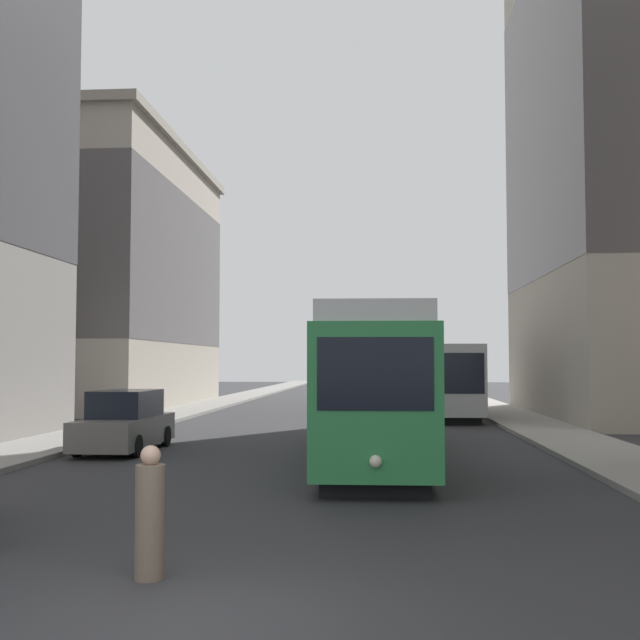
% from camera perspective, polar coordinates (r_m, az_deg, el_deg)
% --- Properties ---
extents(ground_plane, '(200.00, 200.00, 0.00)m').
position_cam_1_polar(ground_plane, '(8.54, -10.15, -21.17)').
color(ground_plane, '#303033').
extents(sidewalk_left, '(2.87, 120.00, 0.15)m').
position_cam_1_polar(sidewalk_left, '(49.04, -7.95, -6.10)').
color(sidewalk_left, gray).
rests_on(sidewalk_left, ground).
extents(sidewalk_right, '(2.87, 120.00, 0.15)m').
position_cam_1_polar(sidewalk_right, '(48.36, 11.93, -6.11)').
color(sidewalk_right, gray).
rests_on(sidewalk_right, ground).
extents(streetcar, '(2.86, 14.42, 3.89)m').
position_cam_1_polar(streetcar, '(22.04, 3.82, -4.55)').
color(streetcar, black).
rests_on(streetcar, ground).
extents(transit_bus, '(2.70, 11.33, 3.45)m').
position_cam_1_polar(transit_bus, '(38.99, 9.01, -4.12)').
color(transit_bus, black).
rests_on(transit_bus, ground).
extents(parked_car_left_near, '(1.90, 4.83, 1.82)m').
position_cam_1_polar(parked_car_left_near, '(24.46, -13.99, -7.27)').
color(parked_car_left_near, black).
rests_on(parked_car_left_near, ground).
extents(pedestrian_crossing_far, '(0.37, 0.37, 1.63)m').
position_cam_1_polar(pedestrian_crossing_far, '(10.16, -12.26, -13.79)').
color(pedestrian_crossing_far, '#6B5B4C').
rests_on(pedestrian_crossing_far, ground).
extents(building_left_corner, '(13.63, 21.52, 15.73)m').
position_cam_1_polar(building_left_corner, '(50.48, -17.03, 3.18)').
color(building_left_corner, '#A89E8E').
rests_on(building_left_corner, ground).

